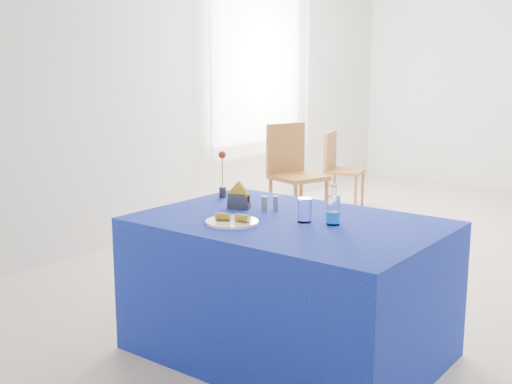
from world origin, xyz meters
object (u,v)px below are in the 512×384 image
plate (232,222)px  chair_win_a (293,168)px  chair_win_b (338,165)px  blue_table (289,287)px  water_bottle (333,211)px

plate → chair_win_a: chair_win_a is taller
chair_win_a → chair_win_b: (-0.04, 0.96, -0.09)m
plate → blue_table: size_ratio=0.18×
chair_win_a → chair_win_b: size_ratio=1.18×
plate → chair_win_a: size_ratio=0.27×
blue_table → chair_win_b: 3.75m
water_bottle → chair_win_b: size_ratio=0.25×
chair_win_a → chair_win_b: 0.97m
water_bottle → chair_win_a: bearing=128.0°
chair_win_a → plate: bearing=-135.1°
blue_table → chair_win_a: 2.90m
blue_table → water_bottle: size_ratio=7.44×
blue_table → chair_win_b: size_ratio=1.86×
plate → chair_win_b: chair_win_b is taller
chair_win_b → plate: bearing=-173.0°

